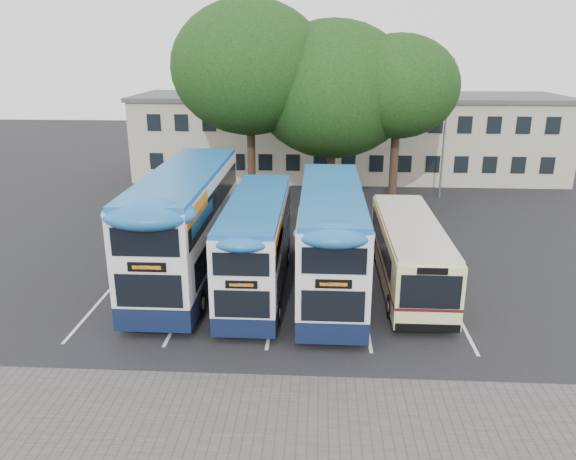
# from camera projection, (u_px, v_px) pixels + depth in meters

# --- Properties ---
(ground) EXTENTS (120.00, 120.00, 0.00)m
(ground) POSITION_uv_depth(u_px,v_px,m) (378.00, 346.00, 19.06)
(ground) COLOR black
(ground) RESTS_ON ground
(paving_strip) EXTENTS (40.00, 6.00, 0.01)m
(paving_strip) POSITION_uv_depth(u_px,v_px,m) (318.00, 442.00, 14.42)
(paving_strip) COLOR #595654
(paving_strip) RESTS_ON ground
(bay_lines) EXTENTS (14.12, 11.00, 0.01)m
(bay_lines) POSITION_uv_depth(u_px,v_px,m) (278.00, 284.00, 24.00)
(bay_lines) COLOR silver
(bay_lines) RESTS_ON ground
(depot_building) EXTENTS (32.40, 8.40, 6.20)m
(depot_building) POSITION_uv_depth(u_px,v_px,m) (347.00, 135.00, 43.68)
(depot_building) COLOR beige
(depot_building) RESTS_ON ground
(lamp_post) EXTENTS (0.25, 1.05, 9.06)m
(lamp_post) POSITION_uv_depth(u_px,v_px,m) (446.00, 122.00, 36.10)
(lamp_post) COLOR gray
(lamp_post) RESTS_ON ground
(tree_left) EXTENTS (9.23, 9.23, 12.43)m
(tree_left) POSITION_uv_depth(u_px,v_px,m) (250.00, 68.00, 33.03)
(tree_left) COLOR black
(tree_left) RESTS_ON ground
(tree_mid) EXTENTS (9.62, 9.62, 11.31)m
(tree_mid) POSITION_uv_depth(u_px,v_px,m) (333.00, 90.00, 33.75)
(tree_mid) COLOR black
(tree_mid) RESTS_ON ground
(tree_right) EXTENTS (7.01, 7.01, 10.46)m
(tree_right) POSITION_uv_depth(u_px,v_px,m) (398.00, 87.00, 32.47)
(tree_right) COLOR black
(tree_right) RESTS_ON ground
(bus_dd_left) EXTENTS (2.76, 11.40, 4.75)m
(bus_dd_left) POSITION_uv_depth(u_px,v_px,m) (187.00, 220.00, 24.00)
(bus_dd_left) COLOR #0F1A37
(bus_dd_left) RESTS_ON ground
(bus_dd_mid) EXTENTS (2.27, 9.35, 3.89)m
(bus_dd_mid) POSITION_uv_depth(u_px,v_px,m) (257.00, 241.00, 22.88)
(bus_dd_mid) COLOR #0F1A37
(bus_dd_mid) RESTS_ON ground
(bus_dd_right) EXTENTS (2.51, 10.33, 4.31)m
(bus_dd_right) POSITION_uv_depth(u_px,v_px,m) (331.00, 235.00, 22.81)
(bus_dd_right) COLOR #0F1A37
(bus_dd_right) RESTS_ON ground
(bus_single) EXTENTS (2.39, 9.39, 2.80)m
(bus_single) POSITION_uv_depth(u_px,v_px,m) (409.00, 249.00, 23.56)
(bus_single) COLOR #F7EEA4
(bus_single) RESTS_ON ground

